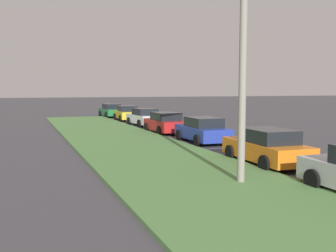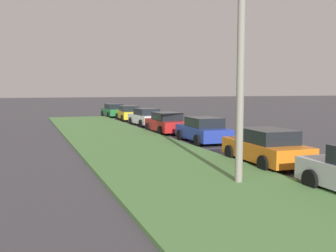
{
  "view_description": "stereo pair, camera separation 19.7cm",
  "coord_description": "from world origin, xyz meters",
  "px_view_note": "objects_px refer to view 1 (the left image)",
  "views": [
    {
      "loc": [
        -1.92,
        13.75,
        3.06
      ],
      "look_at": [
        15.8,
        6.84,
        1.23
      ],
      "focal_mm": 40.61,
      "sensor_mm": 36.0,
      "label": 1
    },
    {
      "loc": [
        -1.99,
        13.57,
        3.06
      ],
      "look_at": [
        15.8,
        6.84,
        1.23
      ],
      "focal_mm": 40.61,
      "sensor_mm": 36.0,
      "label": 2
    }
  ],
  "objects_px": {
    "parked_car_blue": "(202,130)",
    "parked_car_green": "(111,111)",
    "parked_car_white": "(144,117)",
    "streetlight": "(251,47)",
    "parked_car_orange": "(266,147)",
    "parked_car_yellow": "(127,113)",
    "parked_car_red": "(165,123)"
  },
  "relations": [
    {
      "from": "parked_car_blue",
      "to": "parked_car_green",
      "type": "height_order",
      "value": "same"
    },
    {
      "from": "parked_car_white",
      "to": "parked_car_green",
      "type": "height_order",
      "value": "same"
    },
    {
      "from": "streetlight",
      "to": "parked_car_green",
      "type": "bearing_deg",
      "value": -4.75
    },
    {
      "from": "parked_car_orange",
      "to": "parked_car_white",
      "type": "height_order",
      "value": "same"
    },
    {
      "from": "parked_car_white",
      "to": "parked_car_yellow",
      "type": "xyz_separation_m",
      "value": [
        5.85,
        -0.05,
        0.0
      ]
    },
    {
      "from": "parked_car_orange",
      "to": "parked_car_yellow",
      "type": "xyz_separation_m",
      "value": [
        23.69,
        -0.51,
        0.0
      ]
    },
    {
      "from": "parked_car_blue",
      "to": "parked_car_red",
      "type": "relative_size",
      "value": 1.01
    },
    {
      "from": "parked_car_white",
      "to": "streetlight",
      "type": "distance_m",
      "value": 20.88
    },
    {
      "from": "parked_car_green",
      "to": "parked_car_orange",
      "type": "bearing_deg",
      "value": 177.13
    },
    {
      "from": "parked_car_orange",
      "to": "parked_car_red",
      "type": "xyz_separation_m",
      "value": [
        12.04,
        -0.14,
        0.0
      ]
    },
    {
      "from": "parked_car_orange",
      "to": "streetlight",
      "type": "relative_size",
      "value": 0.58
    },
    {
      "from": "parked_car_red",
      "to": "parked_car_yellow",
      "type": "distance_m",
      "value": 11.65
    },
    {
      "from": "parked_car_green",
      "to": "streetlight",
      "type": "distance_m",
      "value": 31.79
    },
    {
      "from": "parked_car_orange",
      "to": "parked_car_blue",
      "type": "relative_size",
      "value": 1.01
    },
    {
      "from": "parked_car_red",
      "to": "streetlight",
      "type": "xyz_separation_m",
      "value": [
        -14.54,
        2.62,
        3.67
      ]
    },
    {
      "from": "parked_car_blue",
      "to": "streetlight",
      "type": "height_order",
      "value": "streetlight"
    },
    {
      "from": "parked_car_white",
      "to": "parked_car_yellow",
      "type": "bearing_deg",
      "value": -3.41
    },
    {
      "from": "parked_car_green",
      "to": "streetlight",
      "type": "bearing_deg",
      "value": 172.64
    },
    {
      "from": "parked_car_red",
      "to": "parked_car_white",
      "type": "height_order",
      "value": "same"
    },
    {
      "from": "parked_car_blue",
      "to": "parked_car_yellow",
      "type": "distance_m",
      "value": 16.92
    },
    {
      "from": "parked_car_yellow",
      "to": "parked_car_green",
      "type": "distance_m",
      "value": 5.3
    },
    {
      "from": "parked_car_blue",
      "to": "parked_car_red",
      "type": "height_order",
      "value": "same"
    },
    {
      "from": "parked_car_orange",
      "to": "parked_car_blue",
      "type": "height_order",
      "value": "same"
    },
    {
      "from": "parked_car_orange",
      "to": "parked_car_white",
      "type": "distance_m",
      "value": 17.85
    },
    {
      "from": "parked_car_orange",
      "to": "parked_car_blue",
      "type": "xyz_separation_m",
      "value": [
        6.77,
        -0.45,
        0.0
      ]
    },
    {
      "from": "streetlight",
      "to": "parked_car_orange",
      "type": "bearing_deg",
      "value": -44.85
    },
    {
      "from": "parked_car_green",
      "to": "streetlight",
      "type": "relative_size",
      "value": 0.58
    },
    {
      "from": "parked_car_green",
      "to": "streetlight",
      "type": "height_order",
      "value": "streetlight"
    },
    {
      "from": "parked_car_blue",
      "to": "parked_car_white",
      "type": "xyz_separation_m",
      "value": [
        11.07,
        -0.0,
        0.0
      ]
    },
    {
      "from": "parked_car_yellow",
      "to": "streetlight",
      "type": "bearing_deg",
      "value": 176.51
    },
    {
      "from": "parked_car_red",
      "to": "parked_car_white",
      "type": "bearing_deg",
      "value": -3.36
    },
    {
      "from": "parked_car_white",
      "to": "streetlight",
      "type": "bearing_deg",
      "value": 168.85
    }
  ]
}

